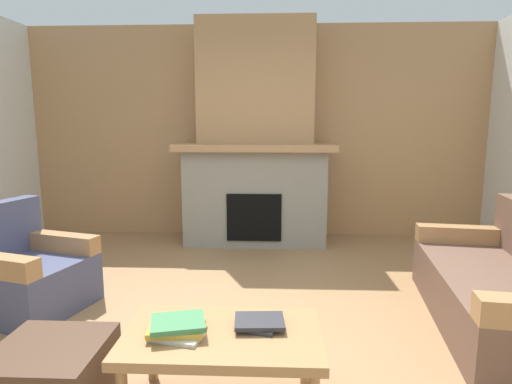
% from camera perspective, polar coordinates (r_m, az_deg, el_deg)
% --- Properties ---
extents(ground, '(9.00, 9.00, 0.00)m').
position_cam_1_polar(ground, '(2.98, -2.52, -20.33)').
color(ground, '#9E754C').
extents(wall_back_wood_panel, '(6.00, 0.12, 2.70)m').
position_cam_1_polar(wall_back_wood_panel, '(5.59, 0.11, 8.04)').
color(wall_back_wood_panel, tan).
rests_on(wall_back_wood_panel, ground).
extents(fireplace, '(1.90, 0.82, 2.70)m').
position_cam_1_polar(fireplace, '(5.22, -0.06, 5.90)').
color(fireplace, gray).
rests_on(fireplace, ground).
extents(couch, '(1.07, 1.90, 0.85)m').
position_cam_1_polar(couch, '(3.61, 30.79, -11.28)').
color(couch, brown).
rests_on(couch, ground).
extents(armchair, '(0.94, 0.94, 0.85)m').
position_cam_1_polar(armchair, '(3.86, -28.69, -9.69)').
color(armchair, '#474C6B').
rests_on(armchair, ground).
extents(coffee_table, '(1.00, 0.60, 0.43)m').
position_cam_1_polar(coffee_table, '(2.28, -4.52, -19.55)').
color(coffee_table, '#A87A4C').
rests_on(coffee_table, ground).
extents(ottoman, '(0.52, 0.52, 0.40)m').
position_cam_1_polar(ottoman, '(2.51, -25.90, -22.22)').
color(ottoman, '#4C3323').
rests_on(ottoman, ground).
extents(book_stack_near_edge, '(0.31, 0.28, 0.07)m').
position_cam_1_polar(book_stack_near_edge, '(2.23, -10.60, -17.57)').
color(book_stack_near_edge, beige).
rests_on(book_stack_near_edge, coffee_table).
extents(book_stack_center, '(0.27, 0.22, 0.04)m').
position_cam_1_polar(book_stack_center, '(2.28, 0.40, -17.25)').
color(book_stack_center, '#2D2D33').
rests_on(book_stack_center, coffee_table).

